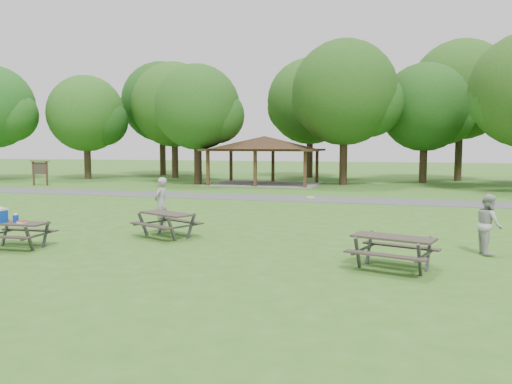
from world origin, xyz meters
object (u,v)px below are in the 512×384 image
object	(u,v)px
picnic_table_near	(10,224)
picnic_table_middle	(167,219)
frisbee_thrower	(161,203)
frisbee_catcher	(489,224)

from	to	relation	value
picnic_table_near	picnic_table_middle	world-z (taller)	picnic_table_near
picnic_table_near	frisbee_thrower	world-z (taller)	frisbee_thrower
picnic_table_near	frisbee_thrower	xyz separation A→B (m)	(2.68, 4.43, 0.21)
picnic_table_near	frisbee_thrower	distance (m)	5.18
picnic_table_near	picnic_table_middle	xyz separation A→B (m)	(3.67, 2.85, -0.10)
picnic_table_near	picnic_table_middle	bearing A→B (deg)	37.87
frisbee_catcher	frisbee_thrower	bearing A→B (deg)	71.28
picnic_table_middle	frisbee_thrower	world-z (taller)	frisbee_thrower
frisbee_catcher	picnic_table_middle	bearing A→B (deg)	79.66
picnic_table_middle	frisbee_catcher	world-z (taller)	frisbee_catcher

